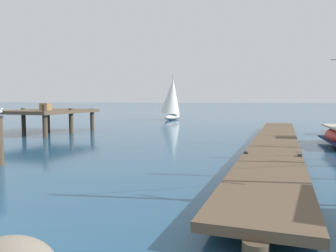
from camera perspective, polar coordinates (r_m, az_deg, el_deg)
name	(u,v)px	position (r m, az deg, el deg)	size (l,w,h in m)	color
floating_dock	(276,141)	(15.29, 17.74, -2.51)	(3.66, 21.64, 0.53)	brown
pier_platform	(46,112)	(23.54, -19.90, 2.19)	(5.00, 6.24, 1.93)	brown
distant_sailboat	(172,99)	(35.87, 0.64, 4.53)	(2.59, 4.23, 4.84)	silver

